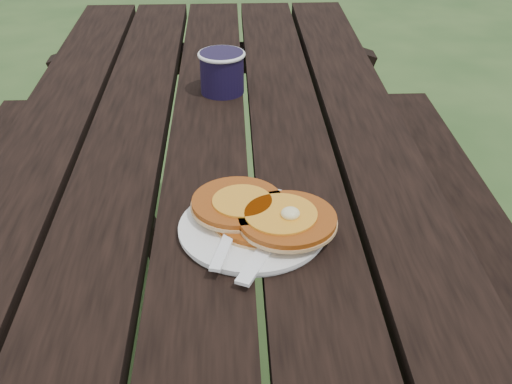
{
  "coord_description": "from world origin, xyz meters",
  "views": [
    {
      "loc": [
        0.04,
        -1.02,
        1.29
      ],
      "look_at": [
        0.08,
        -0.24,
        0.8
      ],
      "focal_mm": 45.0,
      "sensor_mm": 36.0,
      "label": 1
    }
  ],
  "objects_px": {
    "picnic_table": "(214,305)",
    "pancake_stack": "(263,214)",
    "plate": "(253,229)",
    "coffee_cup": "(222,70)"
  },
  "relations": [
    {
      "from": "picnic_table",
      "to": "pancake_stack",
      "type": "relative_size",
      "value": 8.78
    },
    {
      "from": "plate",
      "to": "pancake_stack",
      "type": "xyz_separation_m",
      "value": [
        0.02,
        0.01,
        0.02
      ]
    },
    {
      "from": "picnic_table",
      "to": "pancake_stack",
      "type": "height_order",
      "value": "pancake_stack"
    },
    {
      "from": "plate",
      "to": "coffee_cup",
      "type": "xyz_separation_m",
      "value": [
        -0.04,
        0.51,
        0.04
      ]
    },
    {
      "from": "plate",
      "to": "pancake_stack",
      "type": "height_order",
      "value": "pancake_stack"
    },
    {
      "from": "pancake_stack",
      "to": "coffee_cup",
      "type": "height_order",
      "value": "coffee_cup"
    },
    {
      "from": "pancake_stack",
      "to": "plate",
      "type": "bearing_deg",
      "value": -151.17
    },
    {
      "from": "picnic_table",
      "to": "pancake_stack",
      "type": "xyz_separation_m",
      "value": [
        0.09,
        -0.26,
        0.41
      ]
    },
    {
      "from": "picnic_table",
      "to": "coffee_cup",
      "type": "distance_m",
      "value": 0.49
    },
    {
      "from": "picnic_table",
      "to": "plate",
      "type": "relative_size",
      "value": 8.73
    }
  ]
}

